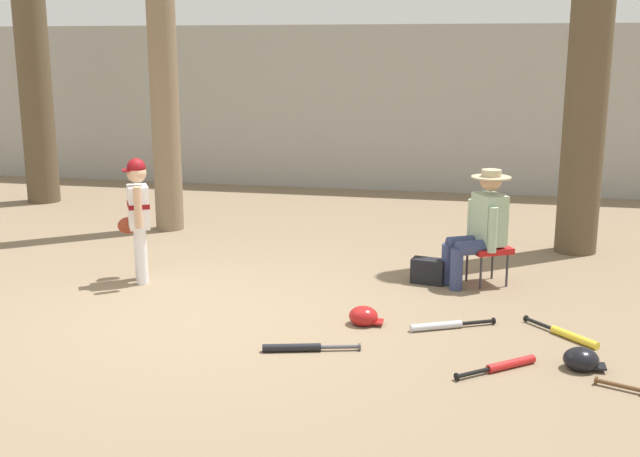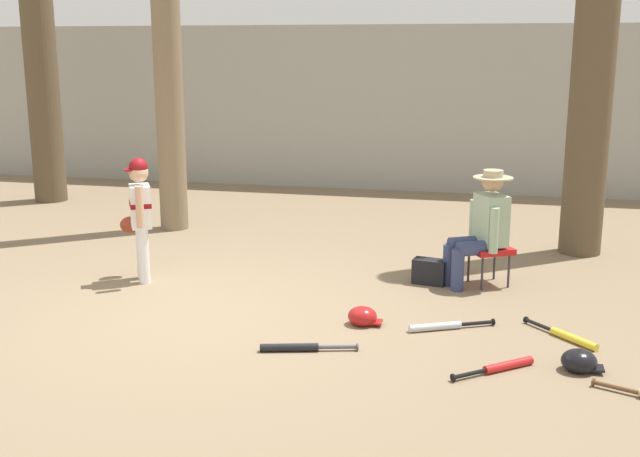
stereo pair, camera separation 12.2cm
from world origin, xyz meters
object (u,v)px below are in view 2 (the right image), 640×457
object	(u,v)px
folding_stool	(489,251)
seated_spectator	(482,225)
bat_aluminum_silver	(442,326)
tree_far_left	(41,61)
handbag_beside_stool	(430,272)
bat_black_composite	(297,347)
batting_helmet_black	(579,361)
batting_helmet_red	(363,316)
bat_red_barrel	(502,366)
bat_yellow_trainer	(568,337)
tree_near_player	(166,14)
young_ballplayer	(140,211)
tree_behind_spectator	(596,34)

from	to	relation	value
folding_stool	seated_spectator	distance (m)	0.29
bat_aluminum_silver	tree_far_left	bearing A→B (deg)	145.49
handbag_beside_stool	bat_aluminum_silver	world-z (taller)	handbag_beside_stool
folding_stool	bat_black_composite	world-z (taller)	folding_stool
batting_helmet_black	bat_black_composite	bearing A→B (deg)	-177.30
bat_aluminum_silver	batting_helmet_black	xyz separation A→B (m)	(1.08, -0.66, 0.05)
bat_black_composite	tree_far_left	bearing A→B (deg)	135.99
handbag_beside_stool	batting_helmet_red	size ratio (longest dim) A/B	1.10
seated_spectator	batting_helmet_red	xyz separation A→B (m)	(-0.97, -1.43, -0.56)
bat_aluminum_silver	bat_red_barrel	bearing A→B (deg)	-56.61
seated_spectator	bat_red_barrel	distance (m)	2.28
bat_aluminum_silver	handbag_beside_stool	bearing A→B (deg)	99.83
bat_black_composite	bat_red_barrel	world-z (taller)	same
folding_stool	batting_helmet_red	bearing A→B (deg)	-125.62
handbag_beside_stool	bat_yellow_trainer	xyz separation A→B (m)	(1.29, -1.36, -0.10)
handbag_beside_stool	bat_red_barrel	distance (m)	2.26
tree_near_player	young_ballplayer	xyz separation A→B (m)	(0.65, -2.34, -2.07)
handbag_beside_stool	batting_helmet_black	xyz separation A→B (m)	(1.32, -2.01, -0.05)
bat_aluminum_silver	bat_red_barrel	size ratio (longest dim) A/B	1.20
young_ballplayer	handbag_beside_stool	size ratio (longest dim) A/B	3.84
tree_behind_spectator	tree_near_player	bearing A→B (deg)	178.86
bat_yellow_trainer	bat_red_barrel	xyz separation A→B (m)	(-0.54, -0.77, 0.00)
young_ballplayer	batting_helmet_red	size ratio (longest dim) A/B	4.24
tree_far_left	bat_black_composite	size ratio (longest dim) A/B	6.66
folding_stool	tree_far_left	xyz separation A→B (m)	(-6.93, 3.07, 1.82)
folding_stool	bat_black_composite	size ratio (longest dim) A/B	0.69
seated_spectator	bat_red_barrel	world-z (taller)	seated_spectator
handbag_beside_stool	folding_stool	bearing A→B (deg)	9.96
folding_stool	tree_far_left	world-z (taller)	tree_far_left
bat_black_composite	bat_yellow_trainer	world-z (taller)	same
tree_behind_spectator	bat_aluminum_silver	bearing A→B (deg)	-114.88
tree_far_left	bat_black_composite	xyz separation A→B (m)	(5.47, -5.28, -2.16)
young_ballplayer	bat_red_barrel	world-z (taller)	young_ballplayer
bat_aluminum_silver	bat_black_composite	bearing A→B (deg)	-145.39
tree_near_player	tree_far_left	size ratio (longest dim) A/B	1.20
tree_near_player	bat_yellow_trainer	size ratio (longest dim) A/B	10.21
bat_yellow_trainer	young_ballplayer	bearing A→B (deg)	169.33
handbag_beside_stool	batting_helmet_black	bearing A→B (deg)	-56.70
tree_behind_spectator	bat_red_barrel	world-z (taller)	tree_behind_spectator
bat_yellow_trainer	batting_helmet_black	bearing A→B (deg)	-87.19
tree_far_left	bat_black_composite	world-z (taller)	tree_far_left
tree_far_left	handbag_beside_stool	bearing A→B (deg)	-26.59
young_ballplayer	folding_stool	xyz separation A→B (m)	(3.56, 0.66, -0.38)
handbag_beside_stool	bat_black_composite	bearing A→B (deg)	-112.48
handbag_beside_stool	batting_helmet_red	distance (m)	1.45
young_ballplayer	tree_far_left	bearing A→B (deg)	132.15
folding_stool	bat_aluminum_silver	bearing A→B (deg)	-103.99
tree_behind_spectator	batting_helmet_black	bearing A→B (deg)	-94.93
bat_black_composite	bat_red_barrel	size ratio (longest dim) A/B	1.28
seated_spectator	tree_near_player	bearing A→B (deg)	157.30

